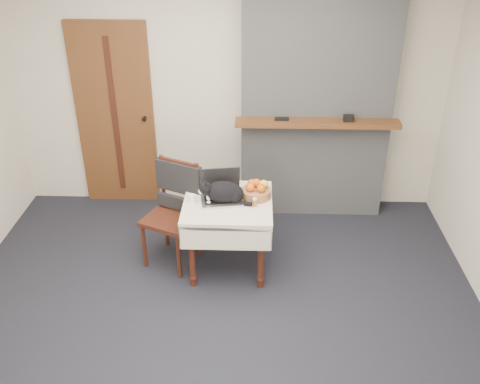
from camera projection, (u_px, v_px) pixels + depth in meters
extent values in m
plane|color=black|center=(217.00, 320.00, 4.40)|extent=(4.50, 4.50, 0.00)
cube|color=beige|center=(228.00, 90.00, 5.51)|extent=(4.50, 0.02, 2.60)
cube|color=brown|center=(115.00, 117.00, 5.67)|extent=(0.82, 0.05, 2.00)
cube|color=#3E1410|center=(115.00, 118.00, 5.65)|extent=(0.06, 0.01, 1.70)
cylinder|color=black|center=(144.00, 119.00, 5.63)|extent=(0.04, 0.06, 0.04)
cube|color=gray|center=(316.00, 96.00, 5.36)|extent=(1.50, 0.30, 2.60)
cube|color=brown|center=(317.00, 123.00, 5.24)|extent=(1.62, 0.18, 0.05)
cube|color=black|center=(282.00, 119.00, 5.24)|extent=(0.14, 0.04, 0.03)
cube|color=black|center=(349.00, 118.00, 5.21)|extent=(0.10, 0.07, 0.06)
cylinder|color=#3E1410|center=(192.00, 256.00, 4.64)|extent=(0.06, 0.06, 0.64)
sphere|color=#3E1410|center=(193.00, 278.00, 4.76)|extent=(0.07, 0.07, 0.07)
cylinder|color=#3E1410|center=(261.00, 257.00, 4.62)|extent=(0.06, 0.06, 0.64)
sphere|color=#3E1410|center=(260.00, 279.00, 4.74)|extent=(0.07, 0.07, 0.07)
cylinder|color=#3E1410|center=(199.00, 219.00, 5.16)|extent=(0.06, 0.06, 0.64)
sphere|color=#3E1410|center=(200.00, 240.00, 5.28)|extent=(0.07, 0.07, 0.07)
cylinder|color=#3E1410|center=(261.00, 220.00, 5.15)|extent=(0.06, 0.06, 0.64)
sphere|color=#3E1410|center=(260.00, 241.00, 5.26)|extent=(0.07, 0.07, 0.07)
cube|color=beige|center=(228.00, 204.00, 4.72)|extent=(0.78, 0.78, 0.06)
cube|color=beige|center=(226.00, 239.00, 4.44)|extent=(0.78, 0.01, 0.22)
cube|color=beige|center=(230.00, 194.00, 5.11)|extent=(0.78, 0.01, 0.22)
cube|color=beige|center=(185.00, 214.00, 4.79)|extent=(0.01, 0.78, 0.22)
cube|color=beige|center=(271.00, 215.00, 4.77)|extent=(0.01, 0.78, 0.22)
cube|color=#B7B7BC|center=(222.00, 200.00, 4.70)|extent=(0.39, 0.30, 0.02)
cube|color=black|center=(222.00, 199.00, 4.69)|extent=(0.32, 0.22, 0.00)
cube|color=black|center=(220.00, 179.00, 4.76)|extent=(0.36, 0.12, 0.25)
cube|color=#ADDAFD|center=(220.00, 179.00, 4.76)|extent=(0.33, 0.10, 0.22)
ellipsoid|color=black|center=(224.00, 192.00, 4.65)|extent=(0.33, 0.21, 0.20)
ellipsoid|color=black|center=(234.00, 194.00, 4.66)|extent=(0.18, 0.19, 0.16)
sphere|color=black|center=(205.00, 188.00, 4.61)|extent=(0.13, 0.13, 0.11)
ellipsoid|color=white|center=(201.00, 191.00, 4.62)|extent=(0.06, 0.06, 0.06)
ellipsoid|color=white|center=(209.00, 196.00, 4.66)|extent=(0.05, 0.07, 0.08)
cone|color=black|center=(206.00, 184.00, 4.56)|extent=(0.04, 0.05, 0.05)
cone|color=black|center=(206.00, 180.00, 4.61)|extent=(0.04, 0.05, 0.05)
cylinder|color=black|center=(243.00, 203.00, 4.63)|extent=(0.17, 0.07, 0.03)
sphere|color=white|center=(209.00, 203.00, 4.64)|extent=(0.04, 0.04, 0.04)
sphere|color=white|center=(208.00, 199.00, 4.71)|extent=(0.04, 0.04, 0.04)
cylinder|color=white|center=(192.00, 199.00, 4.68)|extent=(0.06, 0.06, 0.07)
cylinder|color=#A36314|center=(255.00, 203.00, 4.62)|extent=(0.03, 0.03, 0.06)
cylinder|color=silver|center=(255.00, 199.00, 4.60)|extent=(0.04, 0.04, 0.01)
cylinder|color=#9E6640|center=(256.00, 193.00, 4.76)|extent=(0.26, 0.26, 0.07)
sphere|color=#D85412|center=(250.00, 187.00, 4.70)|extent=(0.08, 0.08, 0.08)
sphere|color=#D85412|center=(261.00, 188.00, 4.69)|extent=(0.08, 0.08, 0.08)
sphere|color=#D85412|center=(256.00, 183.00, 4.77)|extent=(0.08, 0.08, 0.08)
sphere|color=yellow|center=(264.00, 184.00, 4.75)|extent=(0.08, 0.08, 0.08)
sphere|color=#D85412|center=(252.00, 183.00, 4.76)|extent=(0.08, 0.08, 0.08)
cube|color=black|center=(246.00, 201.00, 4.70)|extent=(0.14, 0.04, 0.01)
cube|color=#3E1410|center=(171.00, 219.00, 4.89)|extent=(0.58, 0.58, 0.04)
cylinder|color=#3E1410|center=(144.00, 245.00, 4.93)|extent=(0.04, 0.04, 0.47)
cylinder|color=#3E1410|center=(179.00, 256.00, 4.79)|extent=(0.04, 0.04, 0.47)
cylinder|color=#3E1410|center=(166.00, 225.00, 5.22)|extent=(0.04, 0.04, 0.47)
cylinder|color=#3E1410|center=(200.00, 235.00, 5.08)|extent=(0.04, 0.04, 0.47)
cylinder|color=#3E1410|center=(163.00, 181.00, 4.98)|extent=(0.04, 0.04, 0.52)
cylinder|color=#3E1410|center=(198.00, 189.00, 4.84)|extent=(0.04, 0.04, 0.52)
cube|color=#3E1410|center=(179.00, 175.00, 4.86)|extent=(0.35, 0.18, 0.29)
cube|color=black|center=(179.00, 177.00, 4.86)|extent=(0.44, 0.24, 0.29)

